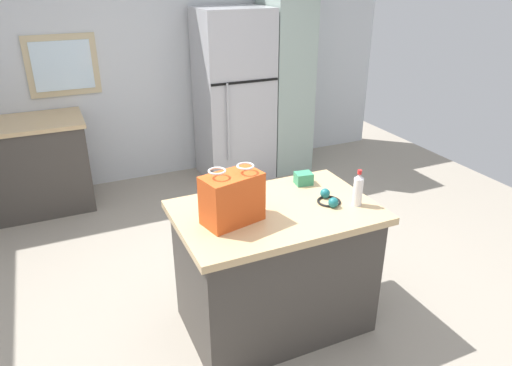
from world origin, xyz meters
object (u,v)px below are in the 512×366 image
Objects in this scene: kitchen_island at (275,267)px; small_box at (303,178)px; shopping_bag at (232,198)px; tall_cabinet at (285,73)px; ear_defenders at (329,199)px; refrigerator at (234,96)px; bottle at (358,190)px.

small_box is (0.33, 0.25, 0.47)m from kitchen_island.
tall_cabinet is at bearing 56.73° from shopping_bag.
shopping_bag reaches higher than kitchen_island.
small_box is at bearing 91.59° from ear_defenders.
tall_cabinet is (0.63, 0.00, 0.20)m from refrigerator.
bottle reaches higher than small_box.
kitchen_island is 10.88× the size of small_box.
bottle is at bearing -36.38° from ear_defenders.
kitchen_island is 0.63m from small_box.
bottle is 1.19× the size of ear_defenders.
small_box is 0.57× the size of ear_defenders.
tall_cabinet reaches higher than small_box.
shopping_bag is (-1.65, -2.52, -0.11)m from tall_cabinet.
bottle is at bearing -18.34° from kitchen_island.
ear_defenders is (-0.14, 0.10, -0.08)m from bottle.
small_box reaches higher than ear_defenders.
ear_defenders is (0.64, -0.02, -0.13)m from shopping_bag.
refrigerator is 0.66m from tall_cabinet.
kitchen_island is 0.57m from ear_defenders.
refrigerator is 2.66m from bottle.
kitchen_island is at bearing 170.45° from ear_defenders.
shopping_bag is 0.66m from ear_defenders.
shopping_bag is at bearing 170.80° from bottle.
bottle is at bearing -70.42° from small_box.
bottle is (0.78, -0.13, -0.04)m from shopping_bag.
tall_cabinet is at bearing 71.78° from bottle.
tall_cabinet reaches higher than kitchen_island.
tall_cabinet reaches higher than bottle.
refrigerator is at bearing 80.18° from small_box.
bottle reaches higher than kitchen_island.
shopping_bag is 1.59× the size of bottle.
tall_cabinet reaches higher than shopping_bag.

